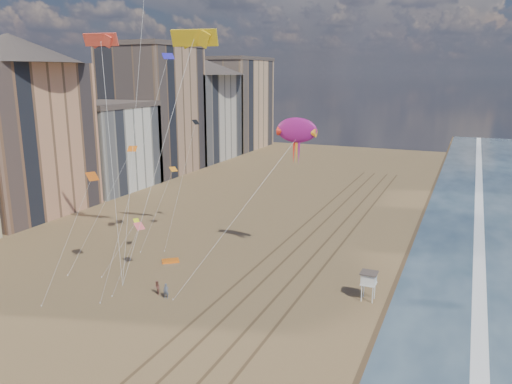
# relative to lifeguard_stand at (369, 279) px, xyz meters

# --- Properties ---
(wet_sand) EXTENTS (260.00, 260.00, 0.00)m
(wet_sand) POSITION_rel_lifeguard_stand_xyz_m (6.23, 16.34, -2.31)
(wet_sand) COLOR #42301E
(wet_sand) RESTS_ON ground
(foam) EXTENTS (260.00, 260.00, 0.00)m
(foam) POSITION_rel_lifeguard_stand_xyz_m (10.43, 16.34, -2.31)
(foam) COLOR white
(foam) RESTS_ON ground
(tracks) EXTENTS (7.68, 120.00, 0.01)m
(tracks) POSITION_rel_lifeguard_stand_xyz_m (-10.22, 6.34, -2.31)
(tracks) COLOR brown
(tracks) RESTS_ON ground
(buildings) EXTENTS (34.72, 131.35, 29.00)m
(buildings) POSITION_rel_lifeguard_stand_xyz_m (-58.50, 41.93, 11.24)
(buildings) COLOR #C6B284
(buildings) RESTS_ON ground
(lifeguard_stand) EXTENTS (1.66, 1.66, 3.01)m
(lifeguard_stand) POSITION_rel_lifeguard_stand_xyz_m (0.00, 0.00, 0.00)
(lifeguard_stand) COLOR silver
(lifeguard_stand) RESTS_ON ground
(grounded_kite) EXTENTS (2.40, 2.27, 0.23)m
(grounded_kite) POSITION_rel_lifeguard_stand_xyz_m (-24.20, 0.97, -2.20)
(grounded_kite) COLOR orange
(grounded_kite) RESTS_ON ground
(show_kite) EXTENTS (6.39, 7.52, 22.16)m
(show_kite) POSITION_rel_lifeguard_stand_xyz_m (-10.01, 6.06, 13.82)
(show_kite) COLOR #92166D
(show_kite) RESTS_ON ground
(kite_flyer_a) EXTENTS (0.66, 0.53, 1.58)m
(kite_flyer_a) POSITION_rel_lifeguard_stand_xyz_m (-19.00, -7.81, -1.53)
(kite_flyer_a) COLOR slate
(kite_flyer_a) RESTS_ON ground
(kite_flyer_b) EXTENTS (0.93, 0.93, 1.52)m
(kite_flyer_b) POSITION_rel_lifeguard_stand_xyz_m (-20.37, -7.42, -1.56)
(kite_flyer_b) COLOR #8F5749
(kite_flyer_b) RESTS_ON ground
(small_kites) EXTENTS (10.55, 19.14, 20.82)m
(small_kites) POSITION_rel_lifeguard_stand_xyz_m (-27.25, 1.32, 10.94)
(small_kites) COLOR #E2F019
(small_kites) RESTS_ON ground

